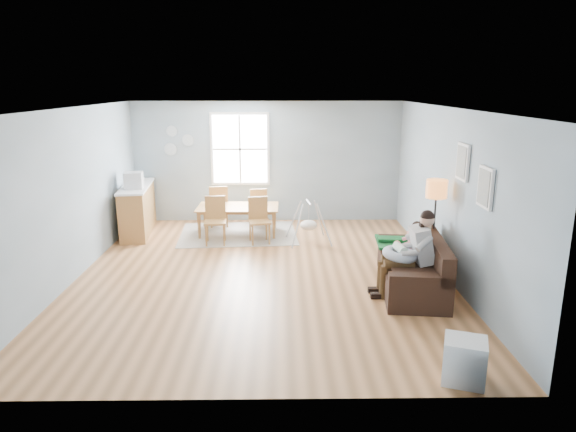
{
  "coord_description": "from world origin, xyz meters",
  "views": [
    {
      "loc": [
        0.32,
        -8.0,
        3.04
      ],
      "look_at": [
        0.42,
        -0.04,
        1.0
      ],
      "focal_mm": 32.0,
      "sensor_mm": 36.0,
      "label": 1
    }
  ],
  "objects_px": {
    "dining_table": "(238,220)",
    "chair_sw": "(215,217)",
    "toddler": "(410,241)",
    "chair_se": "(259,217)",
    "chair_nw": "(219,204)",
    "floor_lamp": "(436,197)",
    "father": "(411,251)",
    "counter": "(138,209)",
    "storage_cube": "(463,360)",
    "baby_swing": "(309,224)",
    "sofa": "(415,270)",
    "chair_ne": "(258,205)",
    "monitor": "(133,180)"
  },
  "relations": [
    {
      "from": "sofa",
      "to": "floor_lamp",
      "type": "distance_m",
      "value": 1.2
    },
    {
      "from": "storage_cube",
      "to": "monitor",
      "type": "relative_size",
      "value": 1.37
    },
    {
      "from": "chair_se",
      "to": "monitor",
      "type": "distance_m",
      "value": 2.63
    },
    {
      "from": "father",
      "to": "counter",
      "type": "bearing_deg",
      "value": 145.14
    },
    {
      "from": "sofa",
      "to": "chair_nw",
      "type": "height_order",
      "value": "chair_nw"
    },
    {
      "from": "floor_lamp",
      "to": "chair_se",
      "type": "relative_size",
      "value": 1.78
    },
    {
      "from": "toddler",
      "to": "baby_swing",
      "type": "height_order",
      "value": "toddler"
    },
    {
      "from": "sofa",
      "to": "floor_lamp",
      "type": "height_order",
      "value": "floor_lamp"
    },
    {
      "from": "toddler",
      "to": "baby_swing",
      "type": "relative_size",
      "value": 0.87
    },
    {
      "from": "baby_swing",
      "to": "counter",
      "type": "bearing_deg",
      "value": 168.1
    },
    {
      "from": "chair_sw",
      "to": "chair_nw",
      "type": "xyz_separation_m",
      "value": [
        -0.07,
        1.17,
        -0.0
      ]
    },
    {
      "from": "floor_lamp",
      "to": "baby_swing",
      "type": "relative_size",
      "value": 1.76
    },
    {
      "from": "dining_table",
      "to": "baby_swing",
      "type": "xyz_separation_m",
      "value": [
        1.44,
        -0.6,
        0.08
      ]
    },
    {
      "from": "chair_se",
      "to": "toddler",
      "type": "bearing_deg",
      "value": -42.4
    },
    {
      "from": "chair_nw",
      "to": "monitor",
      "type": "height_order",
      "value": "monitor"
    },
    {
      "from": "dining_table",
      "to": "chair_nw",
      "type": "height_order",
      "value": "chair_nw"
    },
    {
      "from": "toddler",
      "to": "chair_nw",
      "type": "bearing_deg",
      "value": 135.11
    },
    {
      "from": "counter",
      "to": "sofa",
      "type": "bearing_deg",
      "value": -31.78
    },
    {
      "from": "chair_ne",
      "to": "dining_table",
      "type": "bearing_deg",
      "value": -122.52
    },
    {
      "from": "storage_cube",
      "to": "baby_swing",
      "type": "bearing_deg",
      "value": 105.45
    },
    {
      "from": "storage_cube",
      "to": "baby_swing",
      "type": "distance_m",
      "value": 5.14
    },
    {
      "from": "baby_swing",
      "to": "monitor",
      "type": "bearing_deg",
      "value": 173.39
    },
    {
      "from": "toddler",
      "to": "floor_lamp",
      "type": "height_order",
      "value": "floor_lamp"
    },
    {
      "from": "storage_cube",
      "to": "chair_sw",
      "type": "relative_size",
      "value": 0.57
    },
    {
      "from": "chair_sw",
      "to": "chair_ne",
      "type": "relative_size",
      "value": 1.08
    },
    {
      "from": "chair_nw",
      "to": "baby_swing",
      "type": "relative_size",
      "value": 1.01
    },
    {
      "from": "toddler",
      "to": "chair_se",
      "type": "xyz_separation_m",
      "value": [
        -2.44,
        2.23,
        -0.18
      ]
    },
    {
      "from": "floor_lamp",
      "to": "chair_ne",
      "type": "height_order",
      "value": "floor_lamp"
    },
    {
      "from": "chair_sw",
      "to": "toddler",
      "type": "bearing_deg",
      "value": -33.47
    },
    {
      "from": "chair_sw",
      "to": "baby_swing",
      "type": "distance_m",
      "value": 1.84
    },
    {
      "from": "chair_sw",
      "to": "monitor",
      "type": "bearing_deg",
      "value": 165.84
    },
    {
      "from": "floor_lamp",
      "to": "storage_cube",
      "type": "bearing_deg",
      "value": -99.82
    },
    {
      "from": "toddler",
      "to": "floor_lamp",
      "type": "relative_size",
      "value": 0.49
    },
    {
      "from": "floor_lamp",
      "to": "baby_swing",
      "type": "height_order",
      "value": "floor_lamp"
    },
    {
      "from": "sofa",
      "to": "chair_nw",
      "type": "xyz_separation_m",
      "value": [
        -3.41,
        3.55,
        0.24
      ]
    },
    {
      "from": "storage_cube",
      "to": "monitor",
      "type": "xyz_separation_m",
      "value": [
        -4.87,
        5.35,
        0.95
      ]
    },
    {
      "from": "father",
      "to": "chair_ne",
      "type": "relative_size",
      "value": 1.51
    },
    {
      "from": "counter",
      "to": "baby_swing",
      "type": "height_order",
      "value": "counter"
    },
    {
      "from": "father",
      "to": "monitor",
      "type": "distance_m",
      "value": 5.76
    },
    {
      "from": "chair_nw",
      "to": "floor_lamp",
      "type": "bearing_deg",
      "value": -39.12
    },
    {
      "from": "floor_lamp",
      "to": "chair_se",
      "type": "xyz_separation_m",
      "value": [
        -2.87,
        1.97,
        -0.82
      ]
    },
    {
      "from": "floor_lamp",
      "to": "chair_nw",
      "type": "height_order",
      "value": "floor_lamp"
    },
    {
      "from": "sofa",
      "to": "storage_cube",
      "type": "height_order",
      "value": "sofa"
    },
    {
      "from": "sofa",
      "to": "chair_sw",
      "type": "height_order",
      "value": "chair_sw"
    },
    {
      "from": "chair_ne",
      "to": "monitor",
      "type": "bearing_deg",
      "value": -161.62
    },
    {
      "from": "chair_se",
      "to": "monitor",
      "type": "xyz_separation_m",
      "value": [
        -2.52,
        0.37,
        0.68
      ]
    },
    {
      "from": "chair_ne",
      "to": "monitor",
      "type": "xyz_separation_m",
      "value": [
        -2.46,
        -0.82,
        0.7
      ]
    },
    {
      "from": "chair_ne",
      "to": "baby_swing",
      "type": "height_order",
      "value": "chair_ne"
    },
    {
      "from": "chair_se",
      "to": "counter",
      "type": "distance_m",
      "value": 2.67
    },
    {
      "from": "dining_table",
      "to": "chair_sw",
      "type": "xyz_separation_m",
      "value": [
        -0.39,
        -0.61,
        0.23
      ]
    }
  ]
}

